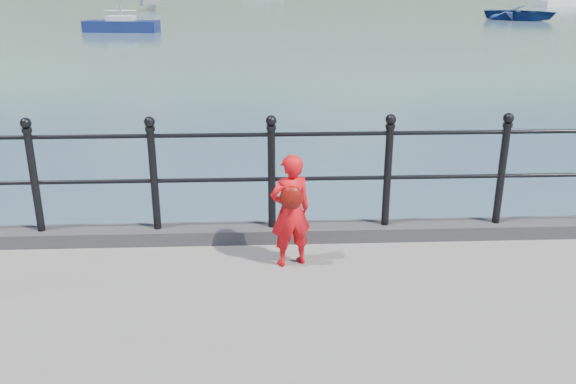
{
  "coord_description": "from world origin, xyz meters",
  "views": [
    {
      "loc": [
        0.5,
        -6.08,
        3.7
      ],
      "look_at": [
        0.77,
        -0.2,
        1.55
      ],
      "focal_mm": 38.0,
      "sensor_mm": 36.0,
      "label": 1
    }
  ],
  "objects_px": {
    "sailboat_port": "(122,26)",
    "railing": "(213,166)",
    "sailboat_far": "(563,3)",
    "launch_blue": "(520,13)",
    "launch_white": "(149,0)",
    "child": "(291,210)"
  },
  "relations": [
    {
      "from": "railing",
      "to": "sailboat_far",
      "type": "distance_m",
      "value": 71.06
    },
    {
      "from": "sailboat_far",
      "to": "sailboat_port",
      "type": "height_order",
      "value": "sailboat_far"
    },
    {
      "from": "railing",
      "to": "sailboat_far",
      "type": "xyz_separation_m",
      "value": [
        33.8,
        62.49,
        -1.48
      ]
    },
    {
      "from": "sailboat_far",
      "to": "launch_blue",
      "type": "bearing_deg",
      "value": -149.8
    },
    {
      "from": "railing",
      "to": "sailboat_far",
      "type": "height_order",
      "value": "sailboat_far"
    },
    {
      "from": "child",
      "to": "launch_blue",
      "type": "distance_m",
      "value": 47.75
    },
    {
      "from": "railing",
      "to": "launch_blue",
      "type": "height_order",
      "value": "railing"
    },
    {
      "from": "launch_blue",
      "to": "sailboat_port",
      "type": "xyz_separation_m",
      "value": [
        -29.15,
        -8.38,
        -0.21
      ]
    },
    {
      "from": "sailboat_far",
      "to": "railing",
      "type": "bearing_deg",
      "value": -145.05
    },
    {
      "from": "sailboat_far",
      "to": "sailboat_port",
      "type": "distance_m",
      "value": 50.62
    },
    {
      "from": "child",
      "to": "launch_blue",
      "type": "xyz_separation_m",
      "value": [
        20.11,
        43.3,
        -1.01
      ]
    },
    {
      "from": "sailboat_port",
      "to": "railing",
      "type": "bearing_deg",
      "value": -69.32
    },
    {
      "from": "railing",
      "to": "child",
      "type": "distance_m",
      "value": 1.0
    },
    {
      "from": "railing",
      "to": "child",
      "type": "relative_size",
      "value": 16.34
    },
    {
      "from": "child",
      "to": "launch_white",
      "type": "distance_m",
      "value": 57.58
    },
    {
      "from": "child",
      "to": "sailboat_far",
      "type": "bearing_deg",
      "value": -136.55
    },
    {
      "from": "launch_blue",
      "to": "launch_white",
      "type": "relative_size",
      "value": 1.05
    },
    {
      "from": "sailboat_far",
      "to": "child",
      "type": "bearing_deg",
      "value": -144.28
    },
    {
      "from": "launch_blue",
      "to": "sailboat_far",
      "type": "xyz_separation_m",
      "value": [
        12.92,
        19.78,
        -0.21
      ]
    },
    {
      "from": "railing",
      "to": "sailboat_far",
      "type": "relative_size",
      "value": 1.7
    },
    {
      "from": "launch_white",
      "to": "sailboat_port",
      "type": "height_order",
      "value": "sailboat_port"
    },
    {
      "from": "railing",
      "to": "sailboat_port",
      "type": "relative_size",
      "value": 2.61
    }
  ]
}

